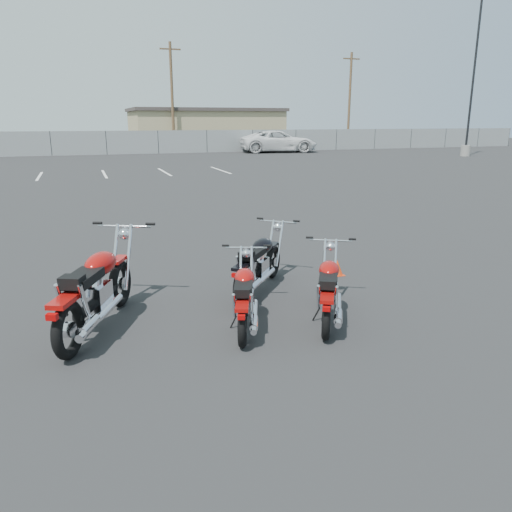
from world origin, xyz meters
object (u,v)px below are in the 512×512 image
object	(u,v)px
motorcycle_third_red	(245,297)
white_van	(279,135)
motorcycle_rear_red	(329,290)
motorcycle_front_red	(97,290)
motorcycle_second_black	(259,263)

from	to	relation	value
motorcycle_third_red	white_van	world-z (taller)	white_van
white_van	motorcycle_third_red	bearing A→B (deg)	165.35
motorcycle_rear_red	motorcycle_third_red	bearing A→B (deg)	171.96
motorcycle_third_red	white_van	distance (m)	36.40
motorcycle_front_red	motorcycle_second_black	bearing A→B (deg)	17.10
motorcycle_second_black	motorcycle_rear_red	size ratio (longest dim) A/B	0.97
motorcycle_rear_red	white_van	distance (m)	36.13
motorcycle_front_red	motorcycle_rear_red	world-z (taller)	motorcycle_front_red
motorcycle_front_red	motorcycle_third_red	world-z (taller)	motorcycle_front_red
motorcycle_third_red	motorcycle_rear_red	size ratio (longest dim) A/B	0.98
motorcycle_front_red	motorcycle_rear_red	bearing A→B (deg)	-13.32
motorcycle_front_red	motorcycle_rear_red	xyz separation A→B (m)	(2.93, -0.69, -0.11)
motorcycle_front_red	motorcycle_third_red	size ratio (longest dim) A/B	1.31
motorcycle_rear_red	white_van	xyz separation A→B (m)	(12.85, 33.75, 0.97)
motorcycle_front_red	motorcycle_second_black	world-z (taller)	motorcycle_front_red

